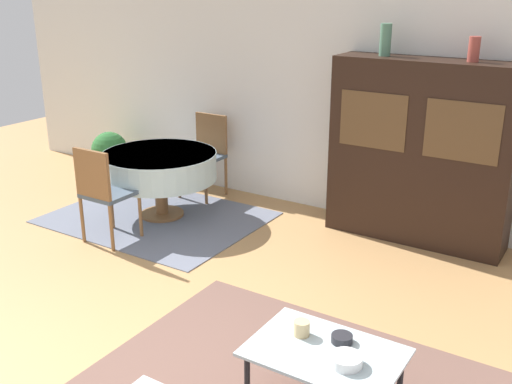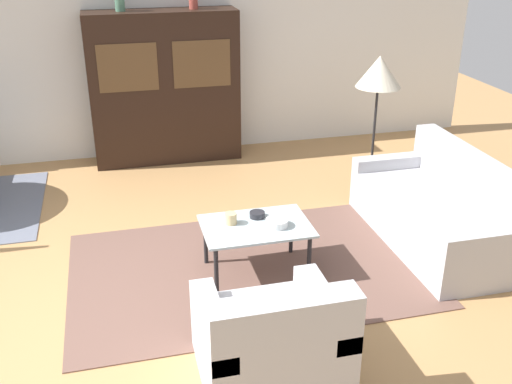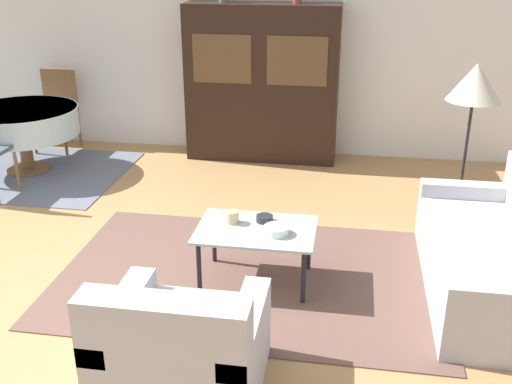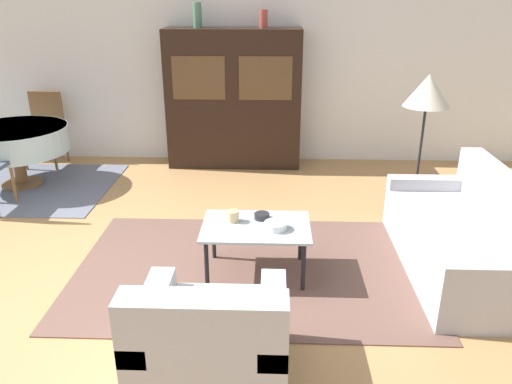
{
  "view_description": "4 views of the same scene",
  "coord_description": "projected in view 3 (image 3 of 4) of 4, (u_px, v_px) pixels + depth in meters",
  "views": [
    {
      "loc": [
        2.53,
        -2.28,
        2.5
      ],
      "look_at": [
        0.2,
        1.4,
        0.95
      ],
      "focal_mm": 42.0,
      "sensor_mm": 36.0,
      "label": 1
    },
    {
      "loc": [
        0.21,
        -3.77,
        2.72
      ],
      "look_at": [
        1.28,
        0.45,
        0.75
      ],
      "focal_mm": 42.0,
      "sensor_mm": 36.0,
      "label": 2
    },
    {
      "loc": [
        1.93,
        -3.51,
        2.43
      ],
      "look_at": [
        1.28,
        0.45,
        0.75
      ],
      "focal_mm": 42.0,
      "sensor_mm": 36.0,
      "label": 3
    },
    {
      "loc": [
        1.41,
        -3.23,
        2.24
      ],
      "look_at": [
        1.28,
        0.45,
        0.75
      ],
      "focal_mm": 35.0,
      "sensor_mm": 36.0,
      "label": 4
    }
  ],
  "objects": [
    {
      "name": "area_rug",
      "position": [
        250.0,
        276.0,
        4.71
      ],
      "size": [
        2.98,
        1.95,
        0.01
      ],
      "color": "brown",
      "rests_on": "ground_plane"
    },
    {
      "name": "armchair",
      "position": [
        181.0,
        350.0,
        3.39
      ],
      "size": [
        0.9,
        0.84,
        0.8
      ],
      "color": "#B2B2B7",
      "rests_on": "ground_plane"
    },
    {
      "name": "ground_plane",
      "position": [
        76.0,
        298.0,
        4.42
      ],
      "size": [
        14.0,
        14.0,
        0.0
      ],
      "primitive_type": "plane",
      "color": "tan"
    },
    {
      "name": "couch",
      "position": [
        499.0,
        258.0,
        4.39
      ],
      "size": [
        0.89,
        1.84,
        0.82
      ],
      "rotation": [
        0.0,
        0.0,
        1.57
      ],
      "color": "#B2B2B7",
      "rests_on": "ground_plane"
    },
    {
      "name": "dining_rug",
      "position": [
        25.0,
        173.0,
        6.81
      ],
      "size": [
        2.24,
        1.73,
        0.01
      ],
      "color": "slate",
      "rests_on": "ground_plane"
    },
    {
      "name": "dining_chair_far",
      "position": [
        57.0,
        104.0,
        7.43
      ],
      "size": [
        0.44,
        0.44,
        0.98
      ],
      "rotation": [
        0.0,
        0.0,
        3.14
      ],
      "color": "brown",
      "rests_on": "dining_rug"
    },
    {
      "name": "floor_lamp",
      "position": [
        475.0,
        87.0,
        5.26
      ],
      "size": [
        0.48,
        0.48,
        1.46
      ],
      "color": "black",
      "rests_on": "ground_plane"
    },
    {
      "name": "bowl_small",
      "position": [
        265.0,
        219.0,
        4.57
      ],
      "size": [
        0.13,
        0.13,
        0.05
      ],
      "color": "#232328",
      "rests_on": "coffee_table"
    },
    {
      "name": "coffee_table",
      "position": [
        256.0,
        234.0,
        4.48
      ],
      "size": [
        0.89,
        0.61,
        0.44
      ],
      "color": "black",
      "rests_on": "area_rug"
    },
    {
      "name": "wall_back",
      "position": [
        194.0,
        39.0,
        7.2
      ],
      "size": [
        10.0,
        0.06,
        2.7
      ],
      "color": "white",
      "rests_on": "ground_plane"
    },
    {
      "name": "display_cabinet",
      "position": [
        262.0,
        84.0,
        6.98
      ],
      "size": [
        1.76,
        0.48,
        1.81
      ],
      "color": "black",
      "rests_on": "ground_plane"
    },
    {
      "name": "dining_table",
      "position": [
        22.0,
        122.0,
        6.65
      ],
      "size": [
        1.25,
        1.25,
        0.72
      ],
      "color": "brown",
      "rests_on": "dining_rug"
    },
    {
      "name": "cup",
      "position": [
        232.0,
        217.0,
        4.54
      ],
      "size": [
        0.1,
        0.1,
        0.1
      ],
      "color": "tan",
      "rests_on": "coffee_table"
    },
    {
      "name": "bowl",
      "position": [
        276.0,
        230.0,
        4.37
      ],
      "size": [
        0.18,
        0.18,
        0.06
      ],
      "color": "white",
      "rests_on": "coffee_table"
    }
  ]
}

